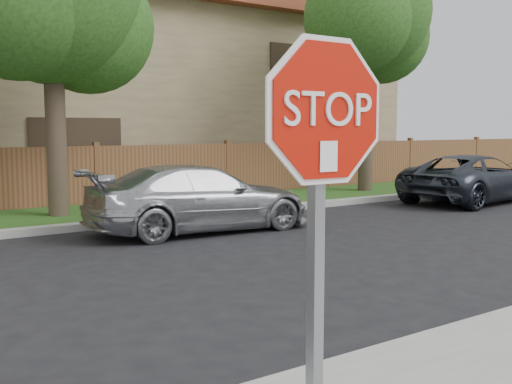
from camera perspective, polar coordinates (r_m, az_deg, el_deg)
tree_right at (r=19.19m, az=10.97°, el=16.54°), size 4.80×3.90×8.20m
stop_sign at (r=2.98m, az=6.34°, el=1.49°), size 1.01×0.13×2.55m
sedan_right at (r=12.01m, az=-5.34°, el=-0.59°), size 4.69×2.11×1.33m
sedan_far_right at (r=17.74m, az=20.06°, el=1.22°), size 4.96×2.67×1.32m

